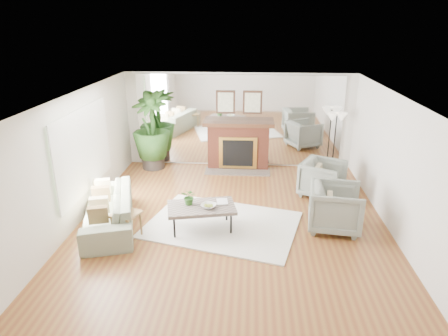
# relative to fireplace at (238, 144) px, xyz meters

# --- Properties ---
(ground) EXTENTS (7.00, 7.00, 0.00)m
(ground) POSITION_rel_fireplace_xyz_m (0.00, -3.26, -0.66)
(ground) COLOR brown
(ground) RESTS_ON ground
(wall_left) EXTENTS (0.02, 7.00, 2.50)m
(wall_left) POSITION_rel_fireplace_xyz_m (-2.99, -3.26, 0.59)
(wall_left) COLOR silver
(wall_left) RESTS_ON ground
(wall_right) EXTENTS (0.02, 7.00, 2.50)m
(wall_right) POSITION_rel_fireplace_xyz_m (2.99, -3.26, 0.59)
(wall_right) COLOR silver
(wall_right) RESTS_ON ground
(wall_back) EXTENTS (6.00, 0.02, 2.50)m
(wall_back) POSITION_rel_fireplace_xyz_m (0.00, 0.23, 0.59)
(wall_back) COLOR silver
(wall_back) RESTS_ON ground
(mirror_panel) EXTENTS (5.40, 0.04, 2.40)m
(mirror_panel) POSITION_rel_fireplace_xyz_m (0.00, 0.21, 0.59)
(mirror_panel) COLOR silver
(mirror_panel) RESTS_ON wall_back
(window_panel) EXTENTS (0.04, 2.40, 1.50)m
(window_panel) POSITION_rel_fireplace_xyz_m (-2.96, -2.86, 0.69)
(window_panel) COLOR #B2E09E
(window_panel) RESTS_ON wall_left
(fireplace) EXTENTS (1.85, 0.83, 2.05)m
(fireplace) POSITION_rel_fireplace_xyz_m (0.00, 0.00, 0.00)
(fireplace) COLOR brown
(fireplace) RESTS_ON ground
(area_rug) EXTENTS (3.23, 2.66, 0.03)m
(area_rug) POSITION_rel_fireplace_xyz_m (-0.18, -3.25, -0.64)
(area_rug) COLOR white
(area_rug) RESTS_ON ground
(coffee_table) EXTENTS (1.38, 0.98, 0.50)m
(coffee_table) POSITION_rel_fireplace_xyz_m (-0.56, -3.45, -0.20)
(coffee_table) COLOR #685B52
(coffee_table) RESTS_ON ground
(sofa) EXTENTS (1.52, 2.44, 0.67)m
(sofa) POSITION_rel_fireplace_xyz_m (-2.38, -3.39, -0.33)
(sofa) COLOR slate
(sofa) RESTS_ON ground
(armchair_back) EXTENTS (1.20, 1.19, 0.82)m
(armchair_back) POSITION_rel_fireplace_xyz_m (1.97, -1.67, -0.25)
(armchair_back) COLOR gray
(armchair_back) RESTS_ON ground
(armchair_front) EXTENTS (1.08, 1.05, 0.88)m
(armchair_front) POSITION_rel_fireplace_xyz_m (1.96, -3.21, -0.22)
(armchair_front) COLOR gray
(armchair_front) RESTS_ON ground
(side_table) EXTENTS (0.58, 0.58, 0.51)m
(side_table) POSITION_rel_fireplace_xyz_m (-1.87, -3.86, -0.23)
(side_table) COLOR brown
(side_table) RESTS_ON ground
(potted_ficus) EXTENTS (1.24, 1.24, 2.05)m
(potted_ficus) POSITION_rel_fireplace_xyz_m (-2.28, -0.16, 0.44)
(potted_ficus) COLOR black
(potted_ficus) RESTS_ON ground
(floor_lamp) EXTENTS (0.52, 0.29, 1.58)m
(floor_lamp) POSITION_rel_fireplace_xyz_m (2.47, -0.16, 0.69)
(floor_lamp) COLOR black
(floor_lamp) RESTS_ON ground
(tabletop_plant) EXTENTS (0.34, 0.32, 0.32)m
(tabletop_plant) POSITION_rel_fireplace_xyz_m (-0.79, -3.40, -0.00)
(tabletop_plant) COLOR #315C21
(tabletop_plant) RESTS_ON coffee_table
(fruit_bowl) EXTENTS (0.35, 0.35, 0.07)m
(fruit_bowl) POSITION_rel_fireplace_xyz_m (-0.42, -3.50, -0.12)
(fruit_bowl) COLOR brown
(fruit_bowl) RESTS_ON coffee_table
(book) EXTENTS (0.25, 0.31, 0.02)m
(book) POSITION_rel_fireplace_xyz_m (-0.28, -3.27, -0.15)
(book) COLOR brown
(book) RESTS_ON coffee_table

